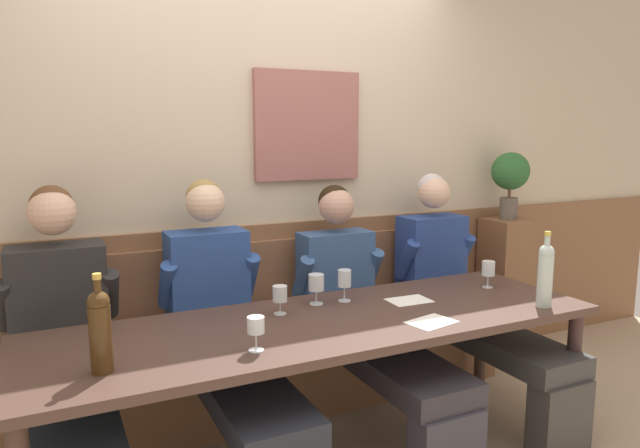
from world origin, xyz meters
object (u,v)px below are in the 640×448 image
at_px(wine_glass_mid_left, 280,295).
at_px(wine_glass_by_bottle, 488,269).
at_px(wine_bottle_amber_mid, 100,329).
at_px(dining_table, 325,335).
at_px(person_left_seat, 226,327).
at_px(wine_glass_center_front, 316,284).
at_px(wine_bottle_green_tall, 545,273).
at_px(wine_glass_right_end, 256,327).
at_px(wall_bench, 273,361).
at_px(person_center_right_seat, 366,315).
at_px(person_center_left_seat, 63,351).
at_px(wine_glass_near_bucket, 344,280).
at_px(potted_plant, 510,175).
at_px(person_right_seat, 464,293).

bearing_deg(wine_glass_mid_left, wine_glass_by_bottle, -3.06).
height_order(wine_bottle_amber_mid, wine_glass_by_bottle, wine_bottle_amber_mid).
distance_m(dining_table, person_left_seat, 0.49).
bearing_deg(wine_glass_center_front, wine_bottle_green_tall, -27.98).
xyz_separation_m(wine_glass_by_bottle, wine_glass_right_end, (-1.44, -0.32, -0.01)).
height_order(wall_bench, wine_glass_center_front, wall_bench).
height_order(dining_table, person_left_seat, person_left_seat).
xyz_separation_m(wall_bench, wine_glass_right_end, (-0.40, -0.87, 0.54)).
bearing_deg(wine_glass_by_bottle, wine_glass_mid_left, 176.94).
bearing_deg(wine_bottle_green_tall, person_left_seat, 156.55).
distance_m(person_center_right_seat, wine_glass_by_bottle, 0.71).
relative_size(person_center_right_seat, wine_bottle_green_tall, 3.44).
bearing_deg(person_center_right_seat, wine_glass_by_bottle, -16.32).
xyz_separation_m(wall_bench, wine_bottle_amber_mid, (-0.95, -0.83, 0.60)).
distance_m(person_left_seat, wine_bottle_green_tall, 1.55).
xyz_separation_m(person_center_left_seat, wine_bottle_green_tall, (2.11, -0.62, 0.24)).
bearing_deg(wine_glass_by_bottle, person_left_seat, 170.88).
height_order(wine_bottle_amber_mid, wine_glass_near_bucket, wine_bottle_amber_mid).
distance_m(dining_table, wine_bottle_amber_mid, 0.99).
bearing_deg(potted_plant, wine_bottle_amber_mid, -162.28).
xyz_separation_m(wall_bench, wine_glass_center_front, (0.07, -0.43, 0.54)).
height_order(person_right_seat, wine_glass_by_bottle, person_right_seat).
bearing_deg(person_center_right_seat, person_left_seat, 177.37).
bearing_deg(wine_glass_mid_left, potted_plant, 15.63).
bearing_deg(person_center_left_seat, wine_glass_near_bucket, -5.15).
relative_size(dining_table, wine_glass_mid_left, 19.29).
bearing_deg(person_center_right_seat, wine_glass_near_bucket, -156.43).
relative_size(wine_glass_center_front, wine_glass_right_end, 1.10).
bearing_deg(person_right_seat, wine_glass_right_end, -159.96).
bearing_deg(potted_plant, person_right_seat, -151.08).
relative_size(person_left_seat, wine_bottle_amber_mid, 3.73).
relative_size(wine_glass_near_bucket, potted_plant, 0.35).
height_order(person_center_right_seat, wine_glass_center_front, person_center_right_seat).
height_order(person_center_left_seat, person_right_seat, person_center_left_seat).
relative_size(dining_table, wine_glass_by_bottle, 17.75).
relative_size(person_left_seat, person_right_seat, 1.01).
distance_m(wine_glass_center_front, wine_glass_mid_left, 0.23).
bearing_deg(wine_glass_center_front, wine_glass_by_bottle, -7.76).
relative_size(wine_bottle_amber_mid, potted_plant, 0.78).
bearing_deg(dining_table, person_left_seat, 138.19).
height_order(wine_glass_center_front, wine_glass_mid_left, wine_glass_center_front).
bearing_deg(person_center_left_seat, wine_glass_right_end, -39.36).
height_order(person_left_seat, wine_bottle_green_tall, person_left_seat).
bearing_deg(wine_bottle_amber_mid, wine_bottle_green_tall, -3.32).
bearing_deg(wine_glass_by_bottle, wine_glass_center_front, 172.24).
bearing_deg(person_center_left_seat, wine_bottle_amber_mid, -76.89).
relative_size(wine_glass_mid_left, potted_plant, 0.29).
distance_m(dining_table, person_center_right_seat, 0.49).
xyz_separation_m(wall_bench, wine_glass_by_bottle, (1.04, -0.56, 0.55)).
distance_m(person_center_right_seat, potted_plant, 1.56).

